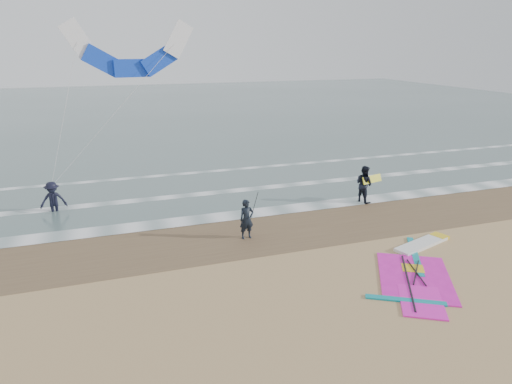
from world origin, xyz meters
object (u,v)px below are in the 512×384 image
object	(u,v)px
person_standing	(247,219)
person_wading	(52,194)
person_walking	(364,184)
surf_kite	(130,54)
windsurf_rig	(418,267)

from	to	relation	value
person_standing	person_wading	xyz separation A→B (m)	(-8.10, 6.10, 0.10)
person_walking	person_wading	xyz separation A→B (m)	(-15.36, 3.54, -0.02)
person_walking	person_wading	size ratio (longest dim) A/B	1.03
person_wading	surf_kite	world-z (taller)	surf_kite
windsurf_rig	person_wading	distance (m)	17.19
person_standing	person_walking	world-z (taller)	person_walking
windsurf_rig	person_walking	size ratio (longest dim) A/B	3.04
person_walking	surf_kite	world-z (taller)	surf_kite
person_wading	person_walking	bearing A→B (deg)	-13.49
windsurf_rig	person_standing	world-z (taller)	person_standing
windsurf_rig	person_wading	xyz separation A→B (m)	(-13.32, 10.82, 0.92)
person_standing	surf_kite	world-z (taller)	surf_kite
person_standing	person_walking	xyz separation A→B (m)	(7.26, 2.56, 0.12)
windsurf_rig	surf_kite	size ratio (longest dim) A/B	0.76
person_standing	person_walking	bearing A→B (deg)	14.91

